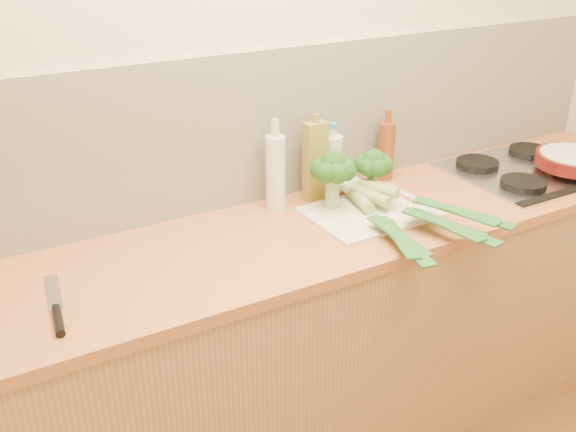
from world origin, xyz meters
name	(u,v)px	position (x,y,z in m)	size (l,w,h in m)	color
room_shell	(268,127)	(0.00, 1.49, 1.17)	(3.50, 3.50, 3.50)	beige
counter	(308,338)	(0.00, 1.20, 0.45)	(3.20, 0.62, 0.90)	#AE8048
gas_hob	(527,169)	(1.02, 1.20, 0.91)	(0.58, 0.50, 0.04)	silver
chopping_board	(370,212)	(0.24, 1.19, 0.91)	(0.43, 0.32, 0.01)	white
broccoli_left	(333,169)	(0.14, 1.28, 1.06)	(0.16, 0.16, 0.21)	#84A661
broccoli_right	(373,165)	(0.32, 1.29, 1.03)	(0.14, 0.14, 0.18)	#84A661
leek_front	(370,209)	(0.22, 1.16, 0.94)	(0.19, 0.67, 0.04)	white
leek_mid	(386,202)	(0.28, 1.15, 0.95)	(0.22, 0.70, 0.04)	white
leek_back	(397,193)	(0.33, 1.16, 0.97)	(0.29, 0.66, 0.04)	white
chefs_knife	(57,313)	(-0.84, 1.09, 0.91)	(0.07, 0.32, 0.02)	silver
skillet	(575,160)	(1.16, 1.09, 0.96)	(0.44, 0.30, 0.05)	#52110D
oil_tin	(315,161)	(0.14, 1.40, 1.05)	(0.08, 0.05, 0.32)	#9C9433
glass_bottle	(276,171)	(-0.02, 1.40, 1.04)	(0.07, 0.07, 0.32)	silver
amber_bottle	(386,150)	(0.48, 1.43, 1.02)	(0.06, 0.06, 0.28)	brown
water_bottle	(332,166)	(0.23, 1.43, 1.00)	(0.08, 0.08, 0.25)	silver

